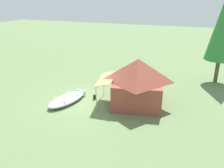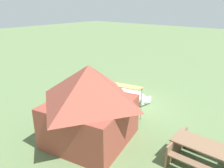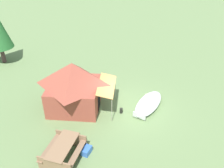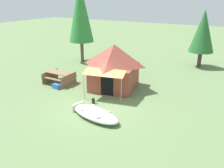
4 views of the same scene
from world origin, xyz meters
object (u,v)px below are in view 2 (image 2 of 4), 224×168
(canvas_cabin_tent, at_px, (90,103))
(picnic_table, at_px, (203,153))
(beached_rowboat, at_px, (128,93))
(fuel_can, at_px, (129,109))
(cooler_box, at_px, (194,143))

(canvas_cabin_tent, bearing_deg, picnic_table, -163.16)
(beached_rowboat, bearing_deg, picnic_table, 148.91)
(canvas_cabin_tent, distance_m, fuel_can, 2.98)
(fuel_can, bearing_deg, cooler_box, 167.60)
(canvas_cabin_tent, relative_size, cooler_box, 8.17)
(canvas_cabin_tent, height_order, fuel_can, canvas_cabin_tent)
(beached_rowboat, relative_size, fuel_can, 10.14)
(canvas_cabin_tent, height_order, cooler_box, canvas_cabin_tent)
(canvas_cabin_tent, xyz_separation_m, cooler_box, (-3.08, -1.95, -1.30))
(beached_rowboat, xyz_separation_m, canvas_cabin_tent, (-1.23, 4.01, 1.24))
(canvas_cabin_tent, relative_size, picnic_table, 2.28)
(cooler_box, relative_size, fuel_can, 1.74)
(canvas_cabin_tent, bearing_deg, fuel_can, -85.60)
(picnic_table, bearing_deg, canvas_cabin_tent, 16.84)
(canvas_cabin_tent, height_order, picnic_table, canvas_cabin_tent)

